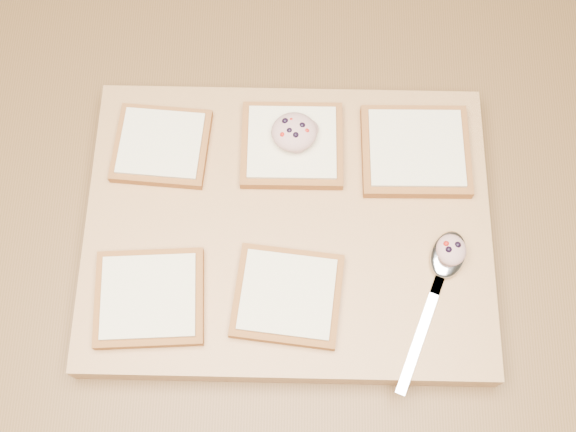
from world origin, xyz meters
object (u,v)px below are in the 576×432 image
object	(u,v)px
spoon	(444,266)
tuna_salad_dollop	(294,132)
cutting_board	(288,228)
bread_far_center	(292,145)

from	to	relation	value
spoon	tuna_salad_dollop	bearing A→B (deg)	138.22
cutting_board	spoon	world-z (taller)	spoon
bread_far_center	tuna_salad_dollop	xyz separation A→B (m)	(0.00, 0.01, 0.02)
cutting_board	tuna_salad_dollop	distance (m)	0.11
cutting_board	bread_far_center	size ratio (longest dim) A/B	3.87
spoon	cutting_board	bearing A→B (deg)	163.77
cutting_board	bread_far_center	distance (m)	0.10
bread_far_center	spoon	bearing A→B (deg)	-40.31
cutting_board	bread_far_center	xyz separation A→B (m)	(0.00, 0.10, 0.03)
bread_far_center	tuna_salad_dollop	world-z (taller)	tuna_salad_dollop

